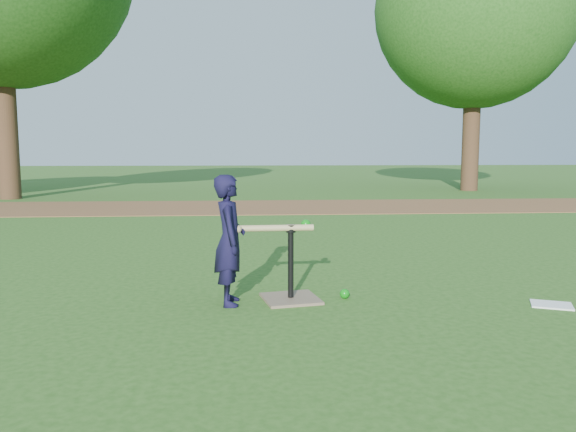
{
  "coord_description": "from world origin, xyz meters",
  "views": [
    {
      "loc": [
        -0.15,
        -4.35,
        1.21
      ],
      "look_at": [
        0.2,
        0.36,
        0.65
      ],
      "focal_mm": 35.0,
      "sensor_mm": 36.0,
      "label": 1
    }
  ],
  "objects": [
    {
      "name": "swing_action",
      "position": [
        0.1,
        0.06,
        0.6
      ],
      "size": [
        0.63,
        0.21,
        0.09
      ],
      "color": "tan",
      "rests_on": "ground"
    },
    {
      "name": "wiffle_ball_ground",
      "position": [
        0.64,
        0.07,
        0.04
      ],
      "size": [
        0.08,
        0.08,
        0.08
      ],
      "primitive_type": "sphere",
      "color": "#0B7E0F",
      "rests_on": "ground"
    },
    {
      "name": "tree_right",
      "position": [
        6.5,
        12.0,
        5.29
      ],
      "size": [
        5.8,
        5.8,
        8.21
      ],
      "color": "#382316",
      "rests_on": "ground"
    },
    {
      "name": "clipboard",
      "position": [
        2.22,
        -0.25,
        0.01
      ],
      "size": [
        0.37,
        0.33,
        0.01
      ],
      "primitive_type": "cube",
      "rotation": [
        0.0,
        0.0,
        -0.41
      ],
      "color": "white",
      "rests_on": "ground"
    },
    {
      "name": "ground",
      "position": [
        0.0,
        0.0,
        0.0
      ],
      "size": [
        80.0,
        80.0,
        0.0
      ],
      "primitive_type": "plane",
      "color": "#285116",
      "rests_on": "ground"
    },
    {
      "name": "batting_tee",
      "position": [
        0.2,
        0.06,
        0.11
      ],
      "size": [
        0.5,
        0.5,
        0.61
      ],
      "color": "#79624C",
      "rests_on": "ground"
    },
    {
      "name": "dirt_strip",
      "position": [
        0.0,
        7.5,
        0.01
      ],
      "size": [
        24.0,
        3.0,
        0.01
      ],
      "primitive_type": "cube",
      "color": "brown",
      "rests_on": "ground"
    },
    {
      "name": "child",
      "position": [
        -0.29,
        -0.02,
        0.51
      ],
      "size": [
        0.26,
        0.38,
        1.02
      ],
      "primitive_type": "imported",
      "rotation": [
        0.0,
        0.0,
        1.62
      ],
      "color": "black",
      "rests_on": "ground"
    }
  ]
}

